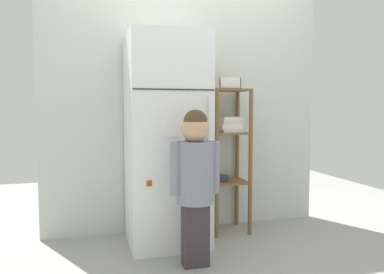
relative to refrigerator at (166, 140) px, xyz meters
name	(u,v)px	position (x,y,z in m)	size (l,w,h in m)	color
ground_plane	(198,240)	(0.27, -0.02, -0.85)	(6.00, 6.00, 0.00)	#999993
kitchen_wall_back	(187,110)	(0.27, 0.33, 0.25)	(2.59, 0.03, 2.21)	silver
refrigerator	(166,140)	(0.00, 0.00, 0.00)	(0.62, 0.64, 1.71)	white
child_standing	(195,172)	(0.10, -0.51, -0.18)	(0.36, 0.26, 1.10)	#3D323A
pantry_shelf_unit	(228,144)	(0.59, 0.13, -0.06)	(0.35, 0.33, 1.28)	brown
fruit_bin	(227,85)	(0.58, 0.13, 0.47)	(0.20, 0.18, 0.10)	white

